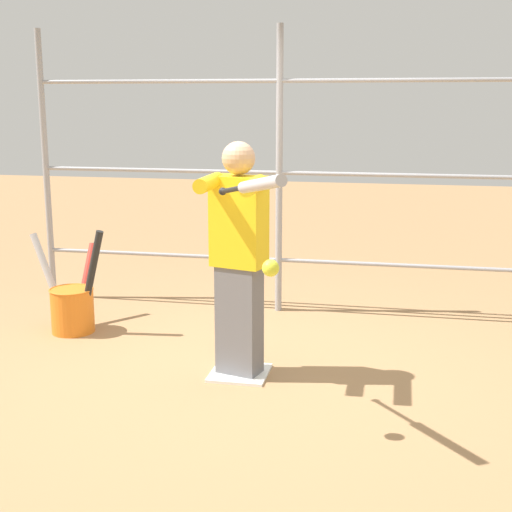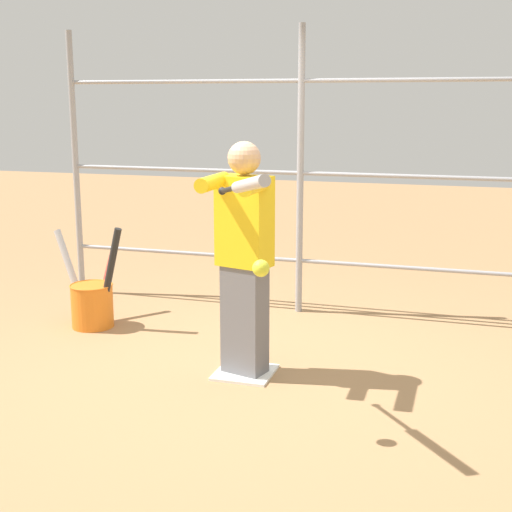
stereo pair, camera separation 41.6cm
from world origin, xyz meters
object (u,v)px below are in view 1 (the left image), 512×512
(softball_in_flight, at_px, (271,268))
(batter, at_px, (238,253))
(baseball_bat_swinging, at_px, (256,185))
(bat_bucket, at_px, (73,305))

(softball_in_flight, bearing_deg, batter, -66.24)
(baseball_bat_swinging, bearing_deg, softball_in_flight, -174.94)
(softball_in_flight, bearing_deg, bat_bucket, -38.21)
(softball_in_flight, height_order, bat_bucket, softball_in_flight)
(batter, distance_m, baseball_bat_swinging, 1.08)
(baseball_bat_swinging, distance_m, softball_in_flight, 0.46)
(batter, height_order, bat_bucket, batter)
(baseball_bat_swinging, relative_size, softball_in_flight, 8.15)
(softball_in_flight, relative_size, bat_bucket, 0.11)
(baseball_bat_swinging, relative_size, bat_bucket, 0.89)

